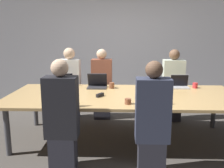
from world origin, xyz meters
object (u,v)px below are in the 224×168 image
(laptop_near_left, at_px, (64,101))
(laptop_far_right, at_px, (180,84))
(person_far_left, at_px, (70,85))
(laptop_far_left, at_px, (64,82))
(cup_far_left, at_px, (49,84))
(cup_far_right, at_px, (195,86))
(person_near_left, at_px, (62,118))
(stapler, at_px, (100,95))
(cup_far_midleft, at_px, (112,85))
(cup_near_left, at_px, (46,102))
(laptop_near_midright, at_px, (150,100))
(cup_near_midright, at_px, (128,101))
(person_far_right, at_px, (173,87))
(person_far_midleft, at_px, (102,86))
(person_near_midright, at_px, (152,122))

(laptop_near_left, bearing_deg, laptop_far_right, -146.42)
(person_far_left, bearing_deg, laptop_far_right, -11.99)
(laptop_far_left, distance_m, cup_far_left, 0.27)
(cup_far_left, xyz_separation_m, cup_far_right, (2.61, -0.03, -0.00))
(person_near_left, bearing_deg, stapler, -116.31)
(cup_far_midleft, height_order, person_near_left, person_near_left)
(laptop_far_left, bearing_deg, cup_near_left, -88.12)
(person_far_left, bearing_deg, laptop_far_left, -96.52)
(laptop_near_left, relative_size, cup_far_right, 3.76)
(cup_far_left, relative_size, cup_far_midleft, 0.95)
(cup_near_left, xyz_separation_m, stapler, (0.69, 0.50, -0.02))
(laptop_near_midright, xyz_separation_m, cup_near_midright, (-0.29, 0.01, -0.03))
(cup_near_left, height_order, person_far_right, person_far_right)
(cup_far_left, height_order, laptop_near_midright, laptop_near_midright)
(cup_far_left, bearing_deg, cup_near_left, -75.75)
(cup_far_left, bearing_deg, laptop_near_midright, -32.81)
(stapler, bearing_deg, laptop_near_midright, 3.38)
(person_far_left, xyz_separation_m, person_far_midleft, (0.62, 0.04, -0.02))
(person_near_midright, bearing_deg, laptop_far_left, -48.92)
(person_near_left, bearing_deg, cup_far_left, -68.64)
(stapler, bearing_deg, laptop_far_left, 167.54)
(laptop_far_left, xyz_separation_m, laptop_near_midright, (1.43, -1.14, -0.00))
(laptop_near_left, height_order, person_near_left, person_near_left)
(cup_far_left, height_order, person_far_right, person_far_right)
(laptop_far_left, xyz_separation_m, laptop_far_right, (2.08, -0.06, -0.00))
(cup_far_left, height_order, cup_far_right, cup_far_left)
(laptop_near_midright, relative_size, cup_near_left, 3.66)
(person_near_left, bearing_deg, cup_near_left, -47.46)
(person_far_midleft, height_order, stapler, person_far_midleft)
(person_far_left, xyz_separation_m, person_near_midright, (1.37, -2.00, -0.02))
(cup_far_midleft, bearing_deg, cup_near_left, -127.96)
(person_near_midright, height_order, cup_near_midright, person_near_midright)
(cup_far_left, xyz_separation_m, person_near_left, (0.59, -1.50, -0.12))
(cup_far_left, distance_m, laptop_near_left, 1.32)
(laptop_far_left, height_order, laptop_far_right, laptop_far_left)
(person_far_right, bearing_deg, cup_near_midright, -121.68)
(laptop_near_midright, height_order, person_far_right, person_far_right)
(laptop_near_left, bearing_deg, person_far_right, -137.86)
(person_far_midleft, height_order, laptop_near_midright, person_far_midleft)
(person_near_midright, bearing_deg, cup_near_midright, -60.91)
(cup_far_left, height_order, cup_near_left, cup_far_left)
(cup_far_left, relative_size, laptop_near_left, 0.28)
(laptop_near_midright, relative_size, stapler, 2.31)
(laptop_far_left, relative_size, stapler, 2.23)
(laptop_near_midright, distance_m, laptop_near_left, 1.14)
(cup_far_left, bearing_deg, cup_near_midright, -37.56)
(laptop_near_midright, bearing_deg, person_near_left, 20.26)
(cup_near_midright, bearing_deg, laptop_near_midright, -2.58)
(person_far_midleft, relative_size, stapler, 9.34)
(laptop_near_left, xyz_separation_m, laptop_far_right, (1.79, 1.19, -0.00))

